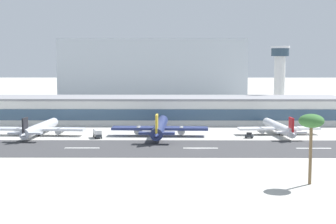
# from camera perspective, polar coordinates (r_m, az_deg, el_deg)

# --- Properties ---
(ground_plane) EXTENTS (1400.00, 1400.00, 0.00)m
(ground_plane) POSITION_cam_1_polar(r_m,az_deg,el_deg) (176.01, 3.40, -4.11)
(ground_plane) COLOR #B2AFA8
(runway_strip) EXTENTS (800.00, 34.43, 0.08)m
(runway_strip) POSITION_cam_1_polar(r_m,az_deg,el_deg) (177.30, 3.38, -4.02)
(runway_strip) COLOR #38383A
(runway_strip) RESTS_ON ground_plane
(runway_centreline_dash_3) EXTENTS (12.00, 1.20, 0.01)m
(runway_centreline_dash_3) POSITION_cam_1_polar(r_m,az_deg,el_deg) (179.72, -9.50, -3.95)
(runway_centreline_dash_3) COLOR white
(runway_centreline_dash_3) RESTS_ON runway_strip
(runway_centreline_dash_4) EXTENTS (12.00, 1.20, 0.01)m
(runway_centreline_dash_4) POSITION_cam_1_polar(r_m,az_deg,el_deg) (177.33, 3.63, -4.01)
(runway_centreline_dash_4) COLOR white
(runway_centreline_dash_4) RESTS_ON runway_strip
(runway_centreline_dash_5) EXTENTS (12.00, 1.20, 0.01)m
(runway_centreline_dash_5) POSITION_cam_1_polar(r_m,az_deg,el_deg) (183.63, 15.84, -3.88)
(runway_centreline_dash_5) COLOR white
(runway_centreline_dash_5) RESTS_ON runway_strip
(terminal_building) EXTENTS (170.63, 30.25, 12.34)m
(terminal_building) POSITION_cam_1_polar(r_m,az_deg,el_deg) (250.52, -0.24, 0.29)
(terminal_building) COLOR silver
(terminal_building) RESTS_ON ground_plane
(control_tower) EXTENTS (10.15, 10.15, 37.55)m
(control_tower) POSITION_cam_1_polar(r_m,az_deg,el_deg) (281.58, 12.27, 3.99)
(control_tower) COLOR silver
(control_tower) RESTS_ON ground_plane
(distant_hotel_block) EXTENTS (125.19, 36.96, 44.16)m
(distant_hotel_block) POSITION_cam_1_polar(r_m,az_deg,el_deg) (355.82, -1.66, 4.49)
(distant_hotel_block) COLOR #A8B2BC
(distant_hotel_block) RESTS_ON ground_plane
(airliner_black_tail_gate_0) EXTENTS (36.68, 43.58, 9.09)m
(airliner_black_tail_gate_0) POSITION_cam_1_polar(r_m,az_deg,el_deg) (212.05, -14.11, -1.79)
(airliner_black_tail_gate_0) COLOR silver
(airliner_black_tail_gate_0) RESTS_ON ground_plane
(airliner_gold_tail_gate_1) EXTENTS (38.41, 51.28, 10.70)m
(airliner_gold_tail_gate_1) POSITION_cam_1_polar(r_m,az_deg,el_deg) (204.22, -0.92, -1.75)
(airliner_gold_tail_gate_1) COLOR navy
(airliner_gold_tail_gate_1) RESTS_ON ground_plane
(airliner_red_tail_gate_2) EXTENTS (33.63, 41.73, 8.71)m
(airliner_red_tail_gate_2) POSITION_cam_1_polar(r_m,az_deg,el_deg) (213.29, 12.26, -1.73)
(airliner_red_tail_gate_2) COLOR white
(airliner_red_tail_gate_2) RESTS_ON ground_plane
(service_box_truck_0) EXTENTS (4.20, 6.45, 3.25)m
(service_box_truck_0) POSITION_cam_1_polar(r_m,az_deg,el_deg) (201.84, -7.82, -2.36)
(service_box_truck_0) COLOR #2D3338
(service_box_truck_0) RESTS_ON ground_plane
(service_baggage_tug_1) EXTENTS (3.54, 2.66, 2.20)m
(service_baggage_tug_1) POSITION_cam_1_polar(r_m,az_deg,el_deg) (202.15, 8.99, -2.58)
(service_baggage_tug_1) COLOR #2D3338
(service_baggage_tug_1) RESTS_ON ground_plane
(palm_tree_0) EXTENTS (6.13, 6.13, 17.29)m
(palm_tree_0) POSITION_cam_1_polar(r_m,az_deg,el_deg) (129.01, 15.60, -1.19)
(palm_tree_0) COLOR brown
(palm_tree_0) RESTS_ON ground_plane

